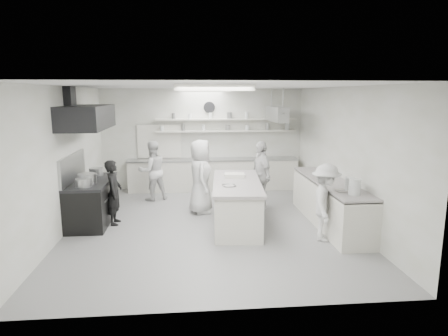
{
  "coord_description": "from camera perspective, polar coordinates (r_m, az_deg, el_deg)",
  "views": [
    {
      "loc": [
        -0.43,
        -8.24,
        2.84
      ],
      "look_at": [
        0.38,
        0.6,
        1.15
      ],
      "focal_mm": 31.27,
      "sensor_mm": 36.0,
      "label": 1
    }
  ],
  "objects": [
    {
      "name": "prep_island",
      "position": [
        8.61,
        1.87,
        -5.26
      ],
      "size": [
        1.15,
        2.58,
        0.93
      ],
      "primitive_type": "cube",
      "rotation": [
        0.0,
        0.0,
        -0.09
      ],
      "color": "silver",
      "rests_on": "floor"
    },
    {
      "name": "light_fixture_front",
      "position": [
        6.45,
        -1.42,
        11.66
      ],
      "size": [
        1.3,
        0.25,
        0.1
      ],
      "primitive_type": "cube",
      "color": "silver",
      "rests_on": "ceiling"
    },
    {
      "name": "cook_back",
      "position": [
        10.67,
        -10.44,
        -0.4
      ],
      "size": [
        0.97,
        0.88,
        1.61
      ],
      "primitive_type": "imported",
      "rotation": [
        0.0,
        0.0,
        -2.71
      ],
      "color": "silver",
      "rests_on": "floor"
    },
    {
      "name": "wall_front",
      "position": [
        4.94,
        -0.01,
        -4.94
      ],
      "size": [
        6.0,
        0.04,
        3.0
      ],
      "primitive_type": "cube",
      "color": "silver",
      "rests_on": "floor"
    },
    {
      "name": "floor",
      "position": [
        8.73,
        -2.14,
        -8.29
      ],
      "size": [
        6.0,
        7.0,
        0.02
      ],
      "primitive_type": "cube",
      "color": "gray",
      "rests_on": "ground"
    },
    {
      "name": "exhaust_hood",
      "position": [
        8.92,
        -19.45,
        7.02
      ],
      "size": [
        0.85,
        2.0,
        0.5
      ],
      "primitive_type": "cube",
      "color": "black",
      "rests_on": "wall_left"
    },
    {
      "name": "cook_island_left",
      "position": [
        9.36,
        -3.45,
        -1.27
      ],
      "size": [
        0.61,
        0.9,
        1.78
      ],
      "primitive_type": "imported",
      "rotation": [
        0.0,
        0.0,
        1.62
      ],
      "color": "silver",
      "rests_on": "floor"
    },
    {
      "name": "stove_pot",
      "position": [
        8.81,
        -19.38,
        -1.63
      ],
      "size": [
        0.39,
        0.39,
        0.26
      ],
      "primitive_type": "cylinder",
      "color": "#9D9FA1",
      "rests_on": "stove"
    },
    {
      "name": "wall_right",
      "position": [
        9.03,
        17.18,
        1.75
      ],
      "size": [
        0.04,
        7.0,
        3.0
      ],
      "primitive_type": "cube",
      "color": "silver",
      "rests_on": "floor"
    },
    {
      "name": "bowl_island_b",
      "position": [
        9.1,
        0.63,
        -1.17
      ],
      "size": [
        0.23,
        0.23,
        0.07
      ],
      "primitive_type": "imported",
      "rotation": [
        0.0,
        0.0,
        0.06
      ],
      "color": "silver",
      "rests_on": "prep_island"
    },
    {
      "name": "wall_left",
      "position": [
        8.73,
        -22.27,
        1.14
      ],
      "size": [
        0.04,
        7.0,
        3.0
      ],
      "primitive_type": "cube",
      "color": "silver",
      "rests_on": "floor"
    },
    {
      "name": "ceiling",
      "position": [
        8.25,
        -2.28,
        11.94
      ],
      "size": [
        6.0,
        7.0,
        0.02
      ],
      "primitive_type": "cube",
      "color": "silver",
      "rests_on": "wall_back"
    },
    {
      "name": "right_counter",
      "position": [
        8.93,
        15.22,
        -5.01
      ],
      "size": [
        0.74,
        3.3,
        0.94
      ],
      "primitive_type": "cube",
      "color": "silver",
      "rests_on": "floor"
    },
    {
      "name": "pot_rack",
      "position": [
        10.93,
        7.7,
        7.84
      ],
      "size": [
        0.3,
        1.6,
        0.4
      ],
      "primitive_type": "cube",
      "color": "#9D9FA1",
      "rests_on": "ceiling"
    },
    {
      "name": "cook_right",
      "position": [
        7.86,
        14.6,
        -4.89
      ],
      "size": [
        0.88,
        1.12,
        1.53
      ],
      "primitive_type": "imported",
      "rotation": [
        0.0,
        0.0,
        1.2
      ],
      "color": "silver",
      "rests_on": "floor"
    },
    {
      "name": "back_counter",
      "position": [
        11.71,
        -1.55,
        -0.97
      ],
      "size": [
        5.0,
        0.6,
        0.92
      ],
      "primitive_type": "cube",
      "color": "silver",
      "rests_on": "floor"
    },
    {
      "name": "shelf_lower",
      "position": [
        11.72,
        0.33,
        5.43
      ],
      "size": [
        4.2,
        0.26,
        0.04
      ],
      "primitive_type": "cube",
      "color": "silver",
      "rests_on": "wall_back"
    },
    {
      "name": "shelf_upper",
      "position": [
        11.69,
        0.33,
        7.14
      ],
      "size": [
        4.2,
        0.26,
        0.04
      ],
      "primitive_type": "cube",
      "color": "silver",
      "rests_on": "wall_back"
    },
    {
      "name": "light_fixture_rear",
      "position": [
        10.05,
        -2.83,
        11.33
      ],
      "size": [
        1.3,
        0.25,
        0.1
      ],
      "primitive_type": "cube",
      "color": "silver",
      "rests_on": "ceiling"
    },
    {
      "name": "wall_clock",
      "position": [
        11.72,
        -2.17,
        8.85
      ],
      "size": [
        0.32,
        0.05,
        0.32
      ],
      "primitive_type": "cylinder",
      "rotation": [
        1.57,
        0.0,
        0.0
      ],
      "color": "white",
      "rests_on": "wall_back"
    },
    {
      "name": "stove",
      "position": [
        9.22,
        -18.71,
        -4.83
      ],
      "size": [
        0.8,
        1.8,
        0.9
      ],
      "primitive_type": "cube",
      "color": "black",
      "rests_on": "floor"
    },
    {
      "name": "wall_back",
      "position": [
        11.82,
        -3.12,
        4.24
      ],
      "size": [
        6.0,
        0.04,
        3.0
      ],
      "primitive_type": "cube",
      "color": "silver",
      "rests_on": "floor"
    },
    {
      "name": "pass_through_window",
      "position": [
        11.83,
        -9.43,
        3.88
      ],
      "size": [
        1.3,
        0.04,
        1.0
      ],
      "primitive_type": "cube",
      "color": "black",
      "rests_on": "wall_back"
    },
    {
      "name": "cook_island_right",
      "position": [
        9.79,
        5.41,
        -1.01
      ],
      "size": [
        0.6,
        1.06,
        1.7
      ],
      "primitive_type": "imported",
      "rotation": [
        0.0,
        0.0,
        -1.38
      ],
      "color": "silver",
      "rests_on": "floor"
    },
    {
      "name": "cook_stove",
      "position": [
        8.9,
        -15.8,
        -3.45
      ],
      "size": [
        0.35,
        0.53,
        1.43
      ],
      "primitive_type": "imported",
      "rotation": [
        0.0,
        0.0,
        1.58
      ],
      "color": "black",
      "rests_on": "floor"
    },
    {
      "name": "bowl_right",
      "position": [
        7.95,
        16.83,
        -3.31
      ],
      "size": [
        0.25,
        0.25,
        0.06
      ],
      "primitive_type": "imported",
      "rotation": [
        0.0,
        0.0,
        -0.01
      ],
      "color": "silver",
      "rests_on": "right_counter"
    },
    {
      "name": "bowl_island_a",
      "position": [
        8.05,
        0.75,
        -2.73
      ],
      "size": [
        0.32,
        0.32,
        0.07
      ],
      "primitive_type": "imported",
      "rotation": [
        0.0,
        0.0,
        0.15
      ],
      "color": "#9D9FA1",
      "rests_on": "prep_island"
    }
  ]
}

